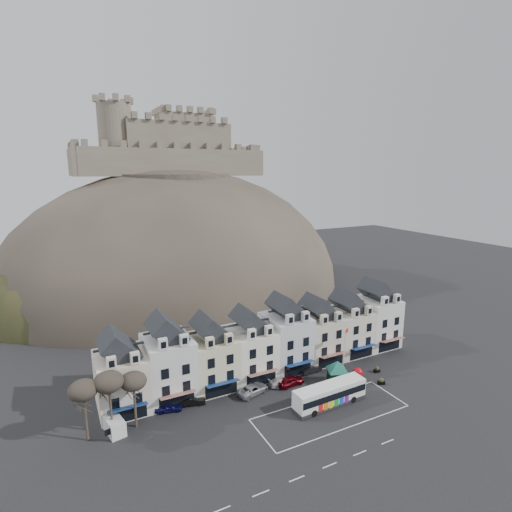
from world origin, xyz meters
The scene contains 21 objects.
ground centered at (0.00, 0.00, 0.00)m, with size 300.00×300.00×0.00m, color black.
coach_bay_markings centered at (2.00, 1.25, 0.00)m, with size 22.00×7.50×0.01m, color silver.
townhouse_terrace centered at (0.15, 15.97, 5.30)m, with size 54.40×9.35×11.80m.
castle_hill centered at (1.25, 68.95, 0.11)m, with size 100.00×76.00×68.00m.
castle centered at (0.51, 75.93, 40.19)m, with size 50.20×22.20×22.00m.
tree_left_far centered at (-29.00, 10.50, 6.90)m, with size 3.61×3.61×8.24m.
tree_left_mid centered at (-26.00, 10.50, 7.24)m, with size 3.78×3.78×8.64m.
tree_left_near centered at (-23.00, 10.50, 6.55)m, with size 3.43×3.43×7.84m.
bus centered at (2.97, 2.91, 1.79)m, with size 11.54×3.01×3.24m.
bus_shelter centered at (7.70, 7.18, 3.01)m, with size 5.60×5.60×3.88m.
red_buoy centered at (11.34, 6.50, 1.08)m, with size 1.72×1.72×2.12m.
flagpole centered at (10.64, 9.15, 4.64)m, with size 1.09×0.52×8.13m.
white_van centered at (-25.82, 10.90, 1.00)m, with size 2.76×4.68×2.00m.
planter_west centered at (13.86, 3.76, 0.53)m, with size 1.23×0.91×1.11m.
planter_east centered at (16.05, 7.00, 0.50)m, with size 1.08×0.73×1.04m.
car_navy centered at (-18.28, 12.00, 0.65)m, with size 1.54×3.83×1.30m, color #0C0D3F.
car_black centered at (-14.80, 12.00, 0.63)m, with size 1.34×3.84×1.26m, color black.
car_silver centered at (-5.60, 10.66, 0.72)m, with size 2.40×5.13×1.45m, color #96979D.
car_white centered at (-0.40, 10.77, 0.63)m, with size 1.77×4.37×1.27m, color silver.
car_maroon centered at (0.80, 10.07, 0.77)m, with size 1.82×4.51×1.54m, color #52040C.
car_charcoal centered at (6.00, 12.00, 0.65)m, with size 1.37×3.93×1.29m, color black.
Camera 1 is at (-30.30, -38.72, 33.31)m, focal length 28.00 mm.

